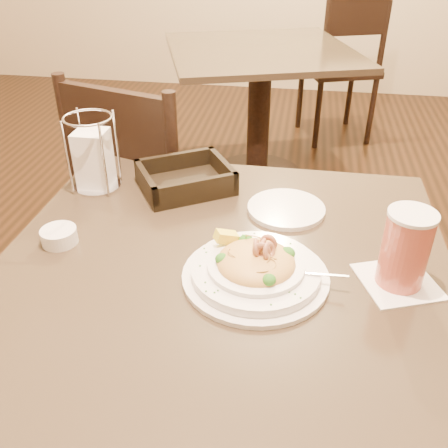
% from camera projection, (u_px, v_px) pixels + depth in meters
% --- Properties ---
extents(main_table, '(0.90, 0.90, 0.72)m').
position_uv_depth(main_table, '(223.00, 345.00, 1.11)').
color(main_table, black).
rests_on(main_table, ground).
extents(background_table, '(1.14, 1.14, 0.72)m').
position_uv_depth(background_table, '(260.00, 93.00, 2.62)').
color(background_table, black).
rests_on(background_table, ground).
extents(dining_chair_near, '(0.52, 0.52, 0.93)m').
position_uv_depth(dining_chair_near, '(151.00, 202.00, 1.64)').
color(dining_chair_near, black).
rests_on(dining_chair_near, ground).
extents(dining_chair_far, '(0.54, 0.54, 0.93)m').
position_uv_depth(dining_chair_far, '(343.00, 63.00, 3.11)').
color(dining_chair_far, black).
rests_on(dining_chair_far, ground).
extents(pasta_bowl, '(0.31, 0.28, 0.09)m').
position_uv_depth(pasta_bowl, '(256.00, 268.00, 0.93)').
color(pasta_bowl, white).
rests_on(pasta_bowl, main_table).
extents(drink_glass, '(0.17, 0.17, 0.15)m').
position_uv_depth(drink_glass, '(405.00, 250.00, 0.90)').
color(drink_glass, white).
rests_on(drink_glass, main_table).
extents(bread_basket, '(0.27, 0.26, 0.06)m').
position_uv_depth(bread_basket, '(186.00, 180.00, 1.24)').
color(bread_basket, black).
rests_on(bread_basket, main_table).
extents(napkin_caddy, '(0.12, 0.12, 0.19)m').
position_uv_depth(napkin_caddy, '(94.00, 158.00, 1.22)').
color(napkin_caddy, silver).
rests_on(napkin_caddy, main_table).
extents(side_plate, '(0.24, 0.24, 0.01)m').
position_uv_depth(side_plate, '(286.00, 209.00, 1.15)').
color(side_plate, white).
rests_on(side_plate, main_table).
extents(butter_ramekin, '(0.09, 0.09, 0.03)m').
position_uv_depth(butter_ramekin, '(59.00, 236.00, 1.04)').
color(butter_ramekin, white).
rests_on(butter_ramekin, main_table).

